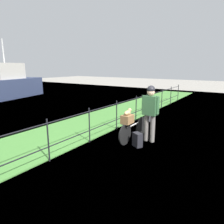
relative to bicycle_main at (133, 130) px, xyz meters
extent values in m
plane|color=gray|center=(-0.90, -0.95, -0.33)|extent=(60.00, 60.00, 0.00)
cube|color=#478438|center=(-0.90, 2.23, -0.31)|extent=(27.00, 2.40, 0.03)
cylinder|color=black|center=(-2.40, 0.98, 0.19)|extent=(0.04, 0.04, 1.04)
cylinder|color=black|center=(-0.90, 0.98, 0.19)|extent=(0.04, 0.04, 1.04)
cylinder|color=black|center=(0.60, 0.98, 0.19)|extent=(0.04, 0.04, 1.04)
cylinder|color=black|center=(2.10, 0.98, 0.19)|extent=(0.04, 0.04, 1.04)
cylinder|color=black|center=(3.60, 0.98, 0.19)|extent=(0.04, 0.04, 1.04)
cylinder|color=black|center=(5.10, 0.98, 0.19)|extent=(0.04, 0.04, 1.04)
cylinder|color=black|center=(6.60, 0.98, 0.19)|extent=(0.04, 0.04, 1.04)
cylinder|color=black|center=(8.10, 0.98, 0.19)|extent=(0.04, 0.04, 1.04)
cylinder|color=black|center=(-0.90, 0.98, 0.04)|extent=(18.00, 0.03, 0.03)
cylinder|color=black|center=(-0.90, 0.98, 0.61)|extent=(18.00, 0.03, 0.03)
cylinder|color=black|center=(0.54, -0.01, -0.02)|extent=(0.62, 0.06, 0.62)
cylinder|color=black|center=(-0.49, 0.01, -0.02)|extent=(0.62, 0.06, 0.62)
cylinder|color=#BCB7B2|center=(0.02, 0.00, 0.15)|extent=(0.80, 0.06, 0.04)
cube|color=black|center=(-0.37, 0.01, 0.19)|extent=(0.20, 0.09, 0.06)
cube|color=slate|center=(-0.37, 0.01, 0.28)|extent=(0.36, 0.17, 0.02)
cube|color=brown|center=(-0.37, 0.01, 0.41)|extent=(0.38, 0.27, 0.24)
ellipsoid|color=tan|center=(-0.37, 0.01, 0.60)|extent=(0.28, 0.15, 0.13)
sphere|color=tan|center=(-0.25, 0.01, 0.65)|extent=(0.11, 0.11, 0.11)
cylinder|color=slate|center=(0.16, -0.35, 0.08)|extent=(0.14, 0.14, 0.82)
cylinder|color=slate|center=(0.16, -0.55, 0.08)|extent=(0.14, 0.14, 0.82)
cube|color=#2D5633|center=(0.16, -0.45, 0.77)|extent=(0.27, 0.41, 0.56)
cylinder|color=#2D5633|center=(0.17, -0.23, 0.80)|extent=(0.10, 0.10, 0.50)
cylinder|color=#2D5633|center=(0.16, -0.67, 0.80)|extent=(0.10, 0.10, 0.50)
sphere|color=tan|center=(0.16, -0.45, 1.16)|extent=(0.22, 0.22, 0.22)
sphere|color=black|center=(0.16, -0.45, 1.24)|extent=(0.23, 0.23, 0.23)
cube|color=black|center=(-0.42, -0.35, -0.13)|extent=(0.29, 0.33, 0.40)
cylinder|color=#38383D|center=(2.25, 0.48, -0.15)|extent=(0.20, 0.20, 0.37)
cube|color=#2D3856|center=(2.69, 11.51, 0.34)|extent=(5.36, 3.26, 1.33)
cube|color=#B7B2A8|center=(2.69, 11.51, 1.55)|extent=(2.49, 1.97, 1.10)
cylinder|color=#B2B2B2|center=(2.69, 11.51, 2.90)|extent=(0.10, 0.10, 1.60)
camera|label=1|loc=(-5.35, -2.76, 1.90)|focal=32.90mm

